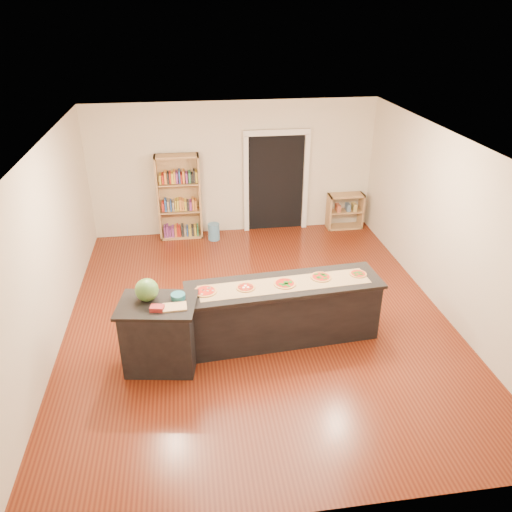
{
  "coord_description": "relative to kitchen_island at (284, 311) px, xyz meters",
  "views": [
    {
      "loc": [
        -0.98,
        -6.65,
        4.52
      ],
      "look_at": [
        0.0,
        0.2,
        1.0
      ],
      "focal_mm": 35.0,
      "sensor_mm": 36.0,
      "label": 1
    }
  ],
  "objects": [
    {
      "name": "pizza_c",
      "position": [
        0.0,
        -0.02,
        0.48
      ],
      "size": [
        0.32,
        0.32,
        0.02
      ],
      "color": "#AF8B43",
      "rests_on": "kitchen_island"
    },
    {
      "name": "kitchen_island",
      "position": [
        0.0,
        0.0,
        0.0
      ],
      "size": [
        2.84,
        0.77,
        0.94
      ],
      "rotation": [
        0.0,
        0.0,
        0.08
      ],
      "color": "black",
      "rests_on": "ground"
    },
    {
      "name": "package_teal",
      "position": [
        -1.5,
        -0.31,
        0.57
      ],
      "size": [
        0.19,
        0.19,
        0.07
      ],
      "primitive_type": "cylinder",
      "color": "#195966",
      "rests_on": "side_counter"
    },
    {
      "name": "kraft_paper",
      "position": [
        0.0,
        -0.03,
        0.47
      ],
      "size": [
        2.49,
        0.63,
        0.0
      ],
      "primitive_type": "cube",
      "rotation": [
        0.0,
        0.0,
        0.08
      ],
      "color": "#9C8150",
      "rests_on": "kitchen_island"
    },
    {
      "name": "bookshelf",
      "position": [
        -1.48,
        3.89,
        0.43
      ],
      "size": [
        0.9,
        0.32,
        1.8
      ],
      "primitive_type": "cube",
      "color": "tan",
      "rests_on": "ground"
    },
    {
      "name": "pizza_b",
      "position": [
        -0.57,
        -0.05,
        0.48
      ],
      "size": [
        0.27,
        0.27,
        0.02
      ],
      "color": "#AF8B43",
      "rests_on": "kitchen_island"
    },
    {
      "name": "package_red",
      "position": [
        -1.77,
        -0.56,
        0.57
      ],
      "size": [
        0.19,
        0.16,
        0.06
      ],
      "primitive_type": "cube",
      "rotation": [
        0.0,
        0.0,
        -0.2
      ],
      "color": "maroon",
      "rests_on": "side_counter"
    },
    {
      "name": "pizza_e",
      "position": [
        1.13,
        0.11,
        0.48
      ],
      "size": [
        0.26,
        0.26,
        0.02
      ],
      "color": "#AF8B43",
      "rests_on": "kitchen_island"
    },
    {
      "name": "room",
      "position": [
        -0.3,
        0.6,
        0.93
      ],
      "size": [
        6.0,
        7.0,
        2.8
      ],
      "color": "beige",
      "rests_on": "ground"
    },
    {
      "name": "cutting_board",
      "position": [
        -1.55,
        -0.53,
        0.55
      ],
      "size": [
        0.32,
        0.22,
        0.02
      ],
      "primitive_type": "cube",
      "rotation": [
        0.0,
        0.0,
        0.04
      ],
      "color": "tan",
      "rests_on": "side_counter"
    },
    {
      "name": "pizza_a",
      "position": [
        -1.13,
        -0.07,
        0.48
      ],
      "size": [
        0.31,
        0.31,
        0.02
      ],
      "color": "#AF8B43",
      "rests_on": "kitchen_island"
    },
    {
      "name": "side_counter",
      "position": [
        -1.78,
        -0.39,
        0.04
      ],
      "size": [
        1.02,
        0.74,
        1.01
      ],
      "rotation": [
        0.0,
        0.0,
        -0.16
      ],
      "color": "black",
      "rests_on": "ground"
    },
    {
      "name": "low_shelf",
      "position": [
        2.14,
        3.88,
        -0.08
      ],
      "size": [
        0.78,
        0.34,
        0.78
      ],
      "primitive_type": "cube",
      "color": "tan",
      "rests_on": "ground"
    },
    {
      "name": "pizza_d",
      "position": [
        0.56,
        0.09,
        0.48
      ],
      "size": [
        0.3,
        0.3,
        0.02
      ],
      "color": "#AF8B43",
      "rests_on": "kitchen_island"
    },
    {
      "name": "doorway",
      "position": [
        0.6,
        4.06,
        0.73
      ],
      "size": [
        1.4,
        0.09,
        2.21
      ],
      "color": "black",
      "rests_on": "room"
    },
    {
      "name": "waste_bin",
      "position": [
        -0.8,
        3.65,
        -0.29
      ],
      "size": [
        0.25,
        0.25,
        0.36
      ],
      "primitive_type": "cylinder",
      "color": "teal",
      "rests_on": "ground"
    },
    {
      "name": "watermelon",
      "position": [
        -1.9,
        -0.29,
        0.69
      ],
      "size": [
        0.31,
        0.31,
        0.31
      ],
      "primitive_type": "sphere",
      "color": "#144214",
      "rests_on": "side_counter"
    }
  ]
}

